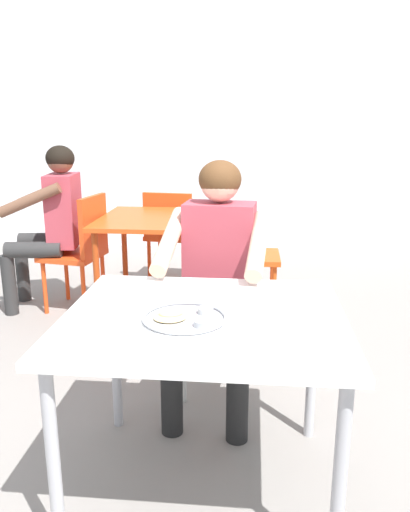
% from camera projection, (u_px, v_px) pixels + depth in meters
% --- Properties ---
extents(ground_plane, '(12.00, 12.00, 0.05)m').
position_uv_depth(ground_plane, '(200.00, 494.00, 2.00)').
color(ground_plane, gray).
extents(back_wall, '(12.00, 0.12, 3.40)m').
position_uv_depth(back_wall, '(238.00, 90.00, 5.32)').
color(back_wall, white).
rests_on(back_wall, ground).
extents(table_foreground, '(1.01, 0.87, 0.72)m').
position_uv_depth(table_foreground, '(204.00, 334.00, 1.85)').
color(table_foreground, white).
rests_on(table_foreground, ground).
extents(thali_tray, '(0.30, 0.30, 0.03)m').
position_uv_depth(thali_tray, '(185.00, 318.00, 1.77)').
color(thali_tray, '#B7BABF').
rests_on(thali_tray, table_foreground).
extents(chair_foreground, '(0.43, 0.47, 0.86)m').
position_uv_depth(chair_foreground, '(222.00, 294.00, 2.70)').
color(chair_foreground, silver).
rests_on(chair_foreground, ground).
extents(diner_foreground, '(0.53, 0.58, 1.22)m').
position_uv_depth(diner_foreground, '(216.00, 264.00, 2.43)').
color(diner_foreground, black).
rests_on(diner_foreground, ground).
extents(table_background_red, '(0.83, 0.88, 0.71)m').
position_uv_depth(table_background_red, '(158.00, 228.00, 3.71)').
color(table_background_red, '#E04C19').
rests_on(table_background_red, ground).
extents(chair_red_left, '(0.46, 0.46, 0.87)m').
position_uv_depth(chair_red_left, '(82.00, 246.00, 3.76)').
color(chair_red_left, '#E9471A').
rests_on(chair_red_left, ground).
extents(chair_red_right, '(0.42, 0.41, 0.85)m').
position_uv_depth(chair_red_right, '(240.00, 248.00, 3.69)').
color(chair_red_right, '#D84D17').
rests_on(chair_red_right, ground).
extents(chair_red_far, '(0.48, 0.44, 0.82)m').
position_uv_depth(chair_red_far, '(171.00, 230.00, 4.37)').
color(chair_red_far, '#E84C1B').
rests_on(chair_red_far, ground).
extents(patron_background, '(0.58, 0.54, 1.22)m').
position_uv_depth(patron_background, '(52.00, 214.00, 3.75)').
color(patron_background, '#2E2E2E').
rests_on(patron_background, ground).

